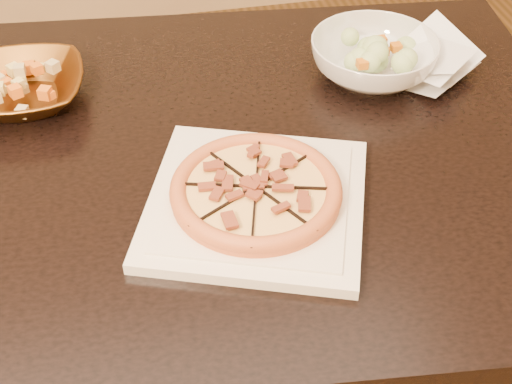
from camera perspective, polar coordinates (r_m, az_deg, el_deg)
dining_table at (r=1.22m, az=-7.50°, el=-0.46°), size 1.49×1.04×0.75m
plate at (r=1.04m, az=0.00°, el=-0.80°), size 0.40×0.40×0.02m
pizza at (r=1.02m, az=0.00°, el=0.16°), size 0.25×0.25×0.03m
bronze_bowl at (r=1.30m, az=-18.29°, el=7.84°), size 0.23×0.23×0.05m
mixed_dish at (r=1.28m, az=-18.71°, el=9.32°), size 0.10×0.10×0.03m
salad_bowl at (r=1.32m, az=9.37°, el=10.52°), size 0.27×0.27×0.07m
salad at (r=1.29m, az=9.64°, el=12.51°), size 0.12×0.12×0.04m
cling_film at (r=1.34m, az=13.87°, el=9.76°), size 0.16×0.13×0.05m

